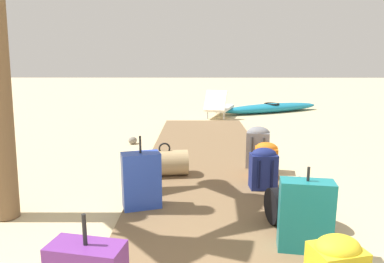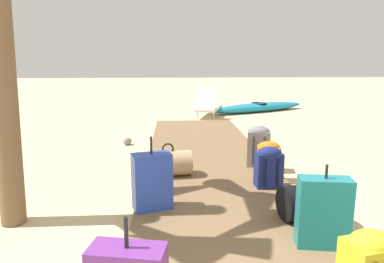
# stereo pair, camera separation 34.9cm
# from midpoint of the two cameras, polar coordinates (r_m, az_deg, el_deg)

# --- Properties ---
(ground_plane) EXTENTS (60.00, 60.00, 0.00)m
(ground_plane) POSITION_cam_midpoint_polar(r_m,az_deg,el_deg) (4.44, 1.87, -10.22)
(ground_plane) COLOR #D1BA8C
(boardwalk) EXTENTS (1.94, 8.40, 0.08)m
(boardwalk) POSITION_cam_midpoint_polar(r_m,az_deg,el_deg) (5.22, 1.08, -6.40)
(boardwalk) COLOR brown
(boardwalk) RESTS_ON ground
(suitcase_blue) EXTENTS (0.45, 0.33, 0.79)m
(suitcase_blue) POSITION_cam_midpoint_polar(r_m,az_deg,el_deg) (3.79, -9.18, -8.05)
(suitcase_blue) COLOR #2847B7
(suitcase_blue) RESTS_ON boardwalk
(backpack_navy) EXTENTS (0.33, 0.25, 0.52)m
(backpack_navy) POSITION_cam_midpoint_polar(r_m,az_deg,el_deg) (4.46, 10.22, -5.55)
(backpack_navy) COLOR navy
(backpack_navy) RESTS_ON boardwalk
(duffel_bag_black) EXTENTS (0.61, 0.44, 0.47)m
(duffel_bag_black) POSITION_cam_midpoint_polar(r_m,az_deg,el_deg) (3.70, 15.93, -10.96)
(duffel_bag_black) COLOR black
(duffel_bag_black) RESTS_ON boardwalk
(backpack_grey) EXTENTS (0.38, 0.32, 0.61)m
(backpack_grey) POSITION_cam_midpoint_polar(r_m,az_deg,el_deg) (5.31, 8.94, -2.17)
(backpack_grey) COLOR slate
(backpack_grey) RESTS_ON boardwalk
(suitcase_teal) EXTENTS (0.46, 0.26, 0.73)m
(suitcase_teal) POSITION_cam_midpoint_polar(r_m,az_deg,el_deg) (3.17, 17.63, -12.50)
(suitcase_teal) COLOR #197A7F
(suitcase_teal) RESTS_ON boardwalk
(duffel_bag_tan) EXTENTS (0.68, 0.42, 0.46)m
(duffel_bag_tan) POSITION_cam_midpoint_polar(r_m,az_deg,el_deg) (4.85, -5.99, -5.18)
(duffel_bag_tan) COLOR tan
(duffel_bag_tan) RESTS_ON boardwalk
(backpack_orange) EXTENTS (0.34, 0.29, 0.48)m
(backpack_orange) POSITION_cam_midpoint_polar(r_m,az_deg,el_deg) (4.90, 10.40, -4.21)
(backpack_orange) COLOR orange
(backpack_orange) RESTS_ON boardwalk
(lounge_chair) EXTENTS (1.00, 1.61, 0.82)m
(lounge_chair) POSITION_cam_midpoint_polar(r_m,az_deg,el_deg) (10.34, 1.68, 4.19)
(lounge_chair) COLOR white
(lounge_chair) RESTS_ON ground
(kayak) EXTENTS (3.55, 2.17, 0.30)m
(kayak) POSITION_cam_midpoint_polar(r_m,az_deg,el_deg) (11.60, 9.98, 3.92)
(kayak) COLOR teal
(kayak) RESTS_ON ground
(rock_left_far) EXTENTS (0.23, 0.24, 0.14)m
(rock_left_far) POSITION_cam_midpoint_polar(r_m,az_deg,el_deg) (7.07, -11.89, -1.58)
(rock_left_far) COLOR gray
(rock_left_far) RESTS_ON ground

